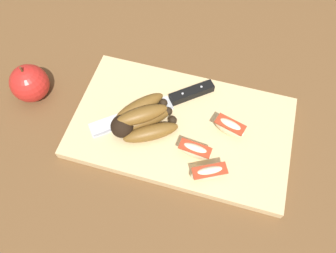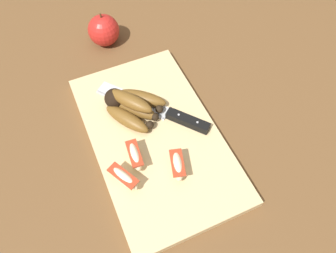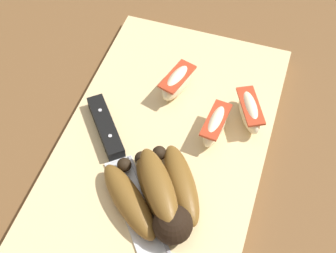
{
  "view_description": "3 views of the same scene",
  "coord_description": "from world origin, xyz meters",
  "px_view_note": "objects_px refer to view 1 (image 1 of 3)",
  "views": [
    {
      "loc": [
        -0.07,
        0.35,
        0.63
      ],
      "look_at": [
        0.02,
        0.04,
        0.05
      ],
      "focal_mm": 35.74,
      "sensor_mm": 36.0,
      "label": 1
    },
    {
      "loc": [
        -0.36,
        0.13,
        0.63
      ],
      "look_at": [
        -0.01,
        -0.02,
        0.05
      ],
      "focal_mm": 35.05,
      "sensor_mm": 36.0,
      "label": 2
    },
    {
      "loc": [
        0.33,
        0.13,
        0.55
      ],
      "look_at": [
        -0.03,
        0.01,
        0.04
      ],
      "focal_mm": 52.22,
      "sensor_mm": 36.0,
      "label": 3
    }
  ],
  "objects_px": {
    "apple_wedge_near": "(230,125)",
    "apple_wedge_far": "(195,151)",
    "apple_wedge_middle": "(209,173)",
    "whole_apple": "(30,83)",
    "banana_bunch": "(141,120)",
    "chefs_knife": "(171,101)"
  },
  "relations": [
    {
      "from": "apple_wedge_near",
      "to": "apple_wedge_far",
      "type": "relative_size",
      "value": 0.99
    },
    {
      "from": "apple_wedge_middle",
      "to": "whole_apple",
      "type": "height_order",
      "value": "whole_apple"
    },
    {
      "from": "banana_bunch",
      "to": "chefs_knife",
      "type": "height_order",
      "value": "banana_bunch"
    },
    {
      "from": "apple_wedge_near",
      "to": "whole_apple",
      "type": "xyz_separation_m",
      "value": [
        0.44,
        0.02,
        0.0
      ]
    },
    {
      "from": "banana_bunch",
      "to": "whole_apple",
      "type": "xyz_separation_m",
      "value": [
        0.26,
        -0.02,
        -0.0
      ]
    },
    {
      "from": "whole_apple",
      "to": "apple_wedge_far",
      "type": "bearing_deg",
      "value": 171.41
    },
    {
      "from": "banana_bunch",
      "to": "apple_wedge_near",
      "type": "xyz_separation_m",
      "value": [
        -0.18,
        -0.04,
        -0.0
      ]
    },
    {
      "from": "apple_wedge_near",
      "to": "whole_apple",
      "type": "relative_size",
      "value": 0.73
    },
    {
      "from": "apple_wedge_near",
      "to": "apple_wedge_far",
      "type": "xyz_separation_m",
      "value": [
        0.05,
        0.07,
        -0.0
      ]
    },
    {
      "from": "apple_wedge_far",
      "to": "chefs_knife",
      "type": "bearing_deg",
      "value": -54.46
    },
    {
      "from": "banana_bunch",
      "to": "apple_wedge_far",
      "type": "relative_size",
      "value": 2.12
    },
    {
      "from": "chefs_knife",
      "to": "apple_wedge_far",
      "type": "xyz_separation_m",
      "value": [
        -0.08,
        0.11,
        0.01
      ]
    },
    {
      "from": "apple_wedge_middle",
      "to": "apple_wedge_far",
      "type": "relative_size",
      "value": 1.05
    },
    {
      "from": "chefs_knife",
      "to": "banana_bunch",
      "type": "bearing_deg",
      "value": 58.35
    },
    {
      "from": "chefs_knife",
      "to": "apple_wedge_middle",
      "type": "height_order",
      "value": "apple_wedge_middle"
    },
    {
      "from": "banana_bunch",
      "to": "apple_wedge_far",
      "type": "xyz_separation_m",
      "value": [
        -0.12,
        0.04,
        -0.0
      ]
    },
    {
      "from": "apple_wedge_middle",
      "to": "apple_wedge_far",
      "type": "height_order",
      "value": "same"
    },
    {
      "from": "apple_wedge_middle",
      "to": "whole_apple",
      "type": "xyz_separation_m",
      "value": [
        0.42,
        -0.09,
        0.0
      ]
    },
    {
      "from": "banana_bunch",
      "to": "chefs_knife",
      "type": "distance_m",
      "value": 0.09
    },
    {
      "from": "banana_bunch",
      "to": "apple_wedge_middle",
      "type": "bearing_deg",
      "value": 155.08
    },
    {
      "from": "apple_wedge_middle",
      "to": "apple_wedge_near",
      "type": "bearing_deg",
      "value": -99.31
    },
    {
      "from": "chefs_knife",
      "to": "whole_apple",
      "type": "distance_m",
      "value": 0.31
    }
  ]
}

